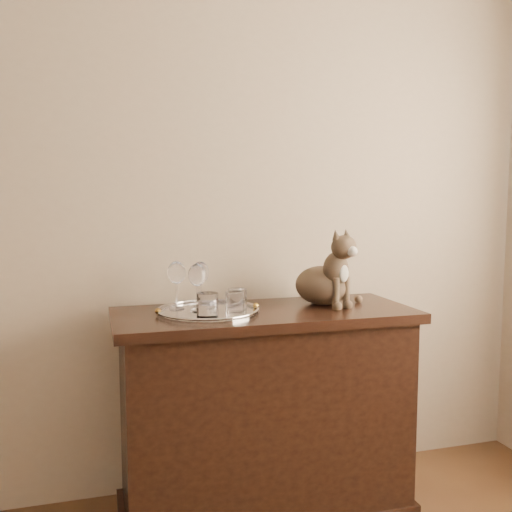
{
  "coord_description": "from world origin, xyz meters",
  "views": [
    {
      "loc": [
        -0.06,
        -0.21,
        1.3
      ],
      "look_at": [
        0.57,
        1.95,
        1.07
      ],
      "focal_mm": 40.0,
      "sensor_mm": 36.0,
      "label": 1
    }
  ],
  "objects_px": {
    "wine_glass_a": "(177,285)",
    "tumbler_b": "(207,305)",
    "wine_glass_d": "(197,287)",
    "tumbler_c": "(237,299)",
    "sideboard": "(265,413)",
    "wine_glass_b": "(200,284)",
    "tray": "(208,312)",
    "cat": "(322,266)",
    "tumbler_a": "(235,302)"
  },
  "relations": [
    {
      "from": "tumbler_a",
      "to": "tray",
      "type": "bearing_deg",
      "value": 147.25
    },
    {
      "from": "tumbler_b",
      "to": "cat",
      "type": "height_order",
      "value": "cat"
    },
    {
      "from": "wine_glass_b",
      "to": "sideboard",
      "type": "bearing_deg",
      "value": -22.78
    },
    {
      "from": "tray",
      "to": "wine_glass_a",
      "type": "xyz_separation_m",
      "value": [
        -0.11,
        0.08,
        0.1
      ]
    },
    {
      "from": "wine_glass_d",
      "to": "sideboard",
      "type": "bearing_deg",
      "value": -4.94
    },
    {
      "from": "cat",
      "to": "tray",
      "type": "bearing_deg",
      "value": 164.41
    },
    {
      "from": "wine_glass_d",
      "to": "tumbler_c",
      "type": "height_order",
      "value": "wine_glass_d"
    },
    {
      "from": "wine_glass_d",
      "to": "tumbler_c",
      "type": "xyz_separation_m",
      "value": [
        0.15,
        -0.02,
        -0.05
      ]
    },
    {
      "from": "sideboard",
      "to": "wine_glass_b",
      "type": "relative_size",
      "value": 6.48
    },
    {
      "from": "wine_glass_d",
      "to": "tumbler_b",
      "type": "height_order",
      "value": "wine_glass_d"
    },
    {
      "from": "wine_glass_b",
      "to": "wine_glass_d",
      "type": "height_order",
      "value": "wine_glass_d"
    },
    {
      "from": "tumbler_c",
      "to": "wine_glass_a",
      "type": "bearing_deg",
      "value": 158.04
    },
    {
      "from": "wine_glass_a",
      "to": "wine_glass_d",
      "type": "height_order",
      "value": "wine_glass_a"
    },
    {
      "from": "wine_glass_a",
      "to": "tumbler_c",
      "type": "height_order",
      "value": "wine_glass_a"
    },
    {
      "from": "sideboard",
      "to": "wine_glass_d",
      "type": "distance_m",
      "value": 0.59
    },
    {
      "from": "wine_glass_a",
      "to": "tumbler_a",
      "type": "distance_m",
      "value": 0.25
    },
    {
      "from": "tray",
      "to": "tumbler_a",
      "type": "height_order",
      "value": "tumbler_a"
    },
    {
      "from": "sideboard",
      "to": "tumbler_a",
      "type": "relative_size",
      "value": 14.9
    },
    {
      "from": "wine_glass_b",
      "to": "tumbler_c",
      "type": "height_order",
      "value": "wine_glass_b"
    },
    {
      "from": "wine_glass_d",
      "to": "tumbler_c",
      "type": "relative_size",
      "value": 2.22
    },
    {
      "from": "tray",
      "to": "wine_glass_d",
      "type": "distance_m",
      "value": 0.11
    },
    {
      "from": "wine_glass_b",
      "to": "tumbler_b",
      "type": "distance_m",
      "value": 0.21
    },
    {
      "from": "tumbler_b",
      "to": "tumbler_c",
      "type": "bearing_deg",
      "value": 35.25
    },
    {
      "from": "wine_glass_a",
      "to": "cat",
      "type": "xyz_separation_m",
      "value": [
        0.61,
        -0.03,
        0.06
      ]
    },
    {
      "from": "wine_glass_b",
      "to": "wine_glass_d",
      "type": "xyz_separation_m",
      "value": [
        -0.03,
        -0.08,
        0.0
      ]
    },
    {
      "from": "tray",
      "to": "sideboard",
      "type": "bearing_deg",
      "value": -3.08
    },
    {
      "from": "tumbler_b",
      "to": "cat",
      "type": "xyz_separation_m",
      "value": [
        0.52,
        0.16,
        0.11
      ]
    },
    {
      "from": "sideboard",
      "to": "tumbler_b",
      "type": "bearing_deg",
      "value": -158.51
    },
    {
      "from": "tray",
      "to": "tumbler_c",
      "type": "height_order",
      "value": "tumbler_c"
    },
    {
      "from": "cat",
      "to": "wine_glass_a",
      "type": "bearing_deg",
      "value": 156.23
    },
    {
      "from": "wine_glass_b",
      "to": "tumbler_b",
      "type": "bearing_deg",
      "value": -93.62
    },
    {
      "from": "wine_glass_b",
      "to": "tumbler_a",
      "type": "relative_size",
      "value": 2.3
    },
    {
      "from": "sideboard",
      "to": "wine_glass_a",
      "type": "xyz_separation_m",
      "value": [
        -0.34,
        0.09,
        0.53
      ]
    },
    {
      "from": "tumbler_c",
      "to": "cat",
      "type": "bearing_deg",
      "value": 8.59
    },
    {
      "from": "wine_glass_d",
      "to": "tumbler_a",
      "type": "height_order",
      "value": "wine_glass_d"
    },
    {
      "from": "tray",
      "to": "cat",
      "type": "relative_size",
      "value": 1.24
    },
    {
      "from": "tumbler_b",
      "to": "cat",
      "type": "relative_size",
      "value": 0.28
    },
    {
      "from": "tumbler_a",
      "to": "tumbler_c",
      "type": "height_order",
      "value": "tumbler_c"
    },
    {
      "from": "sideboard",
      "to": "tray",
      "type": "distance_m",
      "value": 0.49
    },
    {
      "from": "wine_glass_d",
      "to": "tumbler_a",
      "type": "relative_size",
      "value": 2.32
    },
    {
      "from": "tumbler_b",
      "to": "tray",
      "type": "bearing_deg",
      "value": 77.05
    },
    {
      "from": "sideboard",
      "to": "wine_glass_b",
      "type": "height_order",
      "value": "wine_glass_b"
    },
    {
      "from": "sideboard",
      "to": "tumbler_a",
      "type": "distance_m",
      "value": 0.49
    },
    {
      "from": "sideboard",
      "to": "tumbler_c",
      "type": "height_order",
      "value": "tumbler_c"
    },
    {
      "from": "tumbler_b",
      "to": "sideboard",
      "type": "bearing_deg",
      "value": 21.49
    },
    {
      "from": "wine_glass_a",
      "to": "tumbler_b",
      "type": "xyz_separation_m",
      "value": [
        0.09,
        -0.19,
        -0.05
      ]
    },
    {
      "from": "wine_glass_b",
      "to": "tumbler_c",
      "type": "distance_m",
      "value": 0.17
    },
    {
      "from": "tumbler_c",
      "to": "cat",
      "type": "height_order",
      "value": "cat"
    },
    {
      "from": "sideboard",
      "to": "tray",
      "type": "bearing_deg",
      "value": 176.92
    },
    {
      "from": "sideboard",
      "to": "wine_glass_b",
      "type": "bearing_deg",
      "value": 157.22
    }
  ]
}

